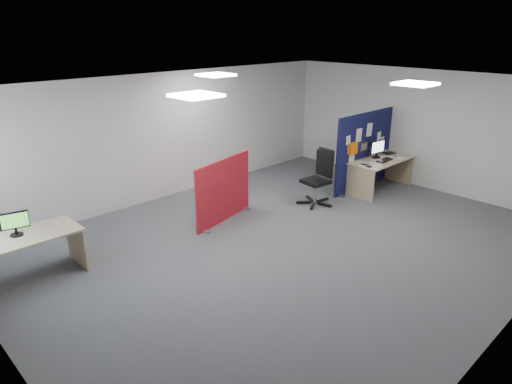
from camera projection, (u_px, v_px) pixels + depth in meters
floor at (289, 243)px, 8.01m from camera, size 9.00×9.00×0.00m
ceiling at (293, 87)px, 7.09m from camera, size 9.00×7.00×0.02m
wall_back at (171, 135)px, 9.91m from camera, size 9.00×0.02×2.70m
wall_right at (421, 129)px, 10.49m from camera, size 0.02×7.00×2.70m
ceiling_lights at (277, 84)px, 7.76m from camera, size 4.10×4.10×0.04m
navy_divider at (364, 151)px, 10.51m from camera, size 2.14×0.30×1.77m
main_desk at (379, 166)px, 10.46m from camera, size 1.70×0.76×0.73m
monitor_main at (377, 148)px, 10.43m from camera, size 0.46×0.19×0.40m
keyboard at (385, 160)px, 10.28m from camera, size 0.46×0.20×0.02m
mouse at (395, 156)px, 10.55m from camera, size 0.11×0.09×0.03m
paper_tray at (389, 153)px, 10.86m from camera, size 0.34×0.30×0.01m
red_divider at (224, 191)px, 8.78m from camera, size 1.61×0.42×1.23m
second_desk at (26, 246)px, 6.71m from camera, size 1.50×0.75×0.73m
monitor_second at (14, 223)px, 6.56m from camera, size 0.39×0.18×0.36m
office_chair at (320, 174)px, 9.61m from camera, size 0.75×0.76×1.15m
desk_papers at (375, 162)px, 10.19m from camera, size 1.38×0.78×0.00m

